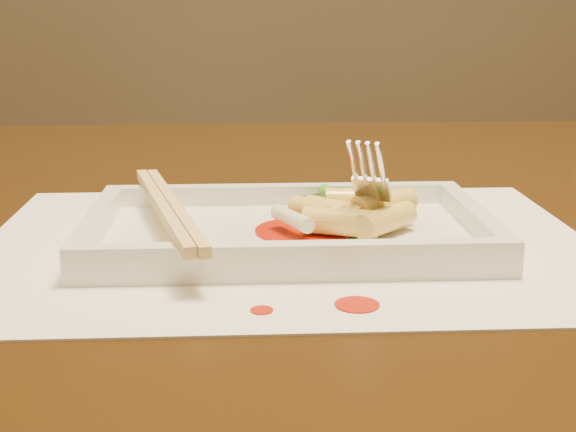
{
  "coord_description": "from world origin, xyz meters",
  "views": [
    {
      "loc": [
        -0.1,
        -0.6,
        0.91
      ],
      "look_at": [
        -0.07,
        -0.09,
        0.77
      ],
      "focal_mm": 50.0,
      "sensor_mm": 36.0,
      "label": 1
    }
  ],
  "objects": [
    {
      "name": "table",
      "position": [
        0.0,
        0.0,
        0.65
      ],
      "size": [
        1.4,
        0.9,
        0.75
      ],
      "color": "black",
      "rests_on": "ground"
    },
    {
      "name": "placemat",
      "position": [
        -0.07,
        -0.09,
        0.75
      ],
      "size": [
        0.4,
        0.3,
        0.0
      ],
      "primitive_type": "cube",
      "color": "white",
      "rests_on": "table"
    },
    {
      "name": "sauce_splatter_a",
      "position": [
        -0.04,
        -0.21,
        0.75
      ],
      "size": [
        0.02,
        0.02,
        0.0
      ],
      "primitive_type": "cylinder",
      "color": "red",
      "rests_on": "placemat"
    },
    {
      "name": "sauce_splatter_b",
      "position": [
        -0.09,
        -0.21,
        0.75
      ],
      "size": [
        0.01,
        0.01,
        0.0
      ],
      "primitive_type": "cylinder",
      "color": "red",
      "rests_on": "placemat"
    },
    {
      "name": "plate_base",
      "position": [
        -0.07,
        -0.09,
        0.76
      ],
      "size": [
        0.26,
        0.16,
        0.01
      ],
      "primitive_type": "cube",
      "color": "white",
      "rests_on": "placemat"
    },
    {
      "name": "plate_rim_far",
      "position": [
        -0.07,
        -0.02,
        0.77
      ],
      "size": [
        0.26,
        0.01,
        0.01
      ],
      "primitive_type": "cube",
      "color": "white",
      "rests_on": "plate_base"
    },
    {
      "name": "plate_rim_near",
      "position": [
        -0.07,
        -0.17,
        0.77
      ],
      "size": [
        0.26,
        0.01,
        0.01
      ],
      "primitive_type": "cube",
      "color": "white",
      "rests_on": "plate_base"
    },
    {
      "name": "plate_rim_left",
      "position": [
        -0.19,
        -0.09,
        0.77
      ],
      "size": [
        0.01,
        0.14,
        0.01
      ],
      "primitive_type": "cube",
      "color": "white",
      "rests_on": "plate_base"
    },
    {
      "name": "plate_rim_right",
      "position": [
        0.06,
        -0.09,
        0.77
      ],
      "size": [
        0.01,
        0.14,
        0.01
      ],
      "primitive_type": "cube",
      "color": "white",
      "rests_on": "plate_base"
    },
    {
      "name": "veg_piece",
      "position": [
        -0.03,
        -0.05,
        0.77
      ],
      "size": [
        0.05,
        0.05,
        0.01
      ],
      "primitive_type": "cube",
      "rotation": [
        0.0,
        0.0,
        0.64
      ],
      "color": "black",
      "rests_on": "plate_base"
    },
    {
      "name": "scallion_white",
      "position": [
        -0.07,
        -0.11,
        0.77
      ],
      "size": [
        0.03,
        0.04,
        0.01
      ],
      "primitive_type": "cylinder",
      "rotation": [
        1.57,
        0.0,
        0.46
      ],
      "color": "#EAEACC",
      "rests_on": "plate_base"
    },
    {
      "name": "scallion_green",
      "position": [
        -0.03,
        -0.07,
        0.77
      ],
      "size": [
        0.03,
        0.08,
        0.01
      ],
      "primitive_type": "cylinder",
      "rotation": [
        1.57,
        0.0,
        0.3
      ],
      "color": "green",
      "rests_on": "plate_base"
    },
    {
      "name": "chopstick_a",
      "position": [
        -0.15,
        -0.09,
        0.78
      ],
      "size": [
        0.06,
        0.2,
        0.01
      ],
      "primitive_type": "cube",
      "rotation": [
        0.0,
        0.0,
        0.24
      ],
      "color": "#E2BD71",
      "rests_on": "plate_rim_near"
    },
    {
      "name": "chopstick_b",
      "position": [
        -0.14,
        -0.09,
        0.78
      ],
      "size": [
        0.06,
        0.2,
        0.01
      ],
      "primitive_type": "cube",
      "rotation": [
        0.0,
        0.0,
        0.24
      ],
      "color": "#E2BD71",
      "rests_on": "plate_rim_near"
    },
    {
      "name": "fork",
      "position": [
        0.0,
        -0.07,
        0.83
      ],
      "size": [
        0.09,
        0.1,
        0.14
      ],
      "primitive_type": null,
      "color": "silver",
      "rests_on": "plate_base"
    },
    {
      "name": "sauce_blob_0",
      "position": [
        -0.06,
        -0.09,
        0.76
      ],
      "size": [
        0.06,
        0.06,
        0.0
      ],
      "primitive_type": "cylinder",
      "color": "red",
      "rests_on": "plate_base"
    },
    {
      "name": "rice_cake_0",
      "position": [
        -0.04,
        -0.09,
        0.77
      ],
      "size": [
        0.05,
        0.05,
        0.02
      ],
      "primitive_type": "cylinder",
      "rotation": [
        1.57,
        0.0,
        0.79
      ],
      "color": "#EFDC6F",
      "rests_on": "plate_base"
    },
    {
      "name": "rice_cake_1",
      "position": [
        -0.04,
        -0.11,
        0.77
      ],
      "size": [
        0.05,
        0.03,
        0.02
      ],
      "primitive_type": "cylinder",
      "rotation": [
        1.57,
        0.0,
        1.23
      ],
      "color": "#EFDC6F",
      "rests_on": "plate_base"
    },
    {
      "name": "rice_cake_2",
      "position": [
        -0.0,
        -0.09,
        0.78
      ],
      "size": [
        0.05,
        0.04,
        0.02
      ],
      "primitive_type": "cylinder",
      "rotation": [
        1.57,
        0.0,
        2.11
      ],
      "color": "#EFDC6F",
      "rests_on": "plate_base"
    },
    {
      "name": "rice_cake_3",
      "position": [
        -0.03,
        -0.09,
        0.77
      ],
      "size": [
        0.04,
        0.03,
        0.02
      ],
      "primitive_type": "cylinder",
      "rotation": [
        1.57,
        0.0,
        2.1
      ],
      "color": "#EFDC6F",
      "rests_on": "plate_base"
    },
    {
      "name": "rice_cake_4",
      "position": [
        -0.05,
        -0.09,
        0.77
      ],
      "size": [
        0.04,
        0.04,
        0.02
      ],
      "primitive_type": "cylinder",
      "rotation": [
        1.57,
        0.0,
        0.79
      ],
      "color": "#EFDC6F",
      "rests_on": "plate_base"
    },
    {
      "name": "rice_cake_5",
      "position": [
        -0.02,
        -0.08,
        0.78
      ],
      "size": [
        0.04,
        0.02,
        0.02
      ],
      "primitive_type": "cylinder",
      "rotation": [
        1.57,
        0.0,
        1.52
      ],
      "color": "#EFDC6F",
      "rests_on": "plate_base"
    },
    {
      "name": "rice_cake_6",
      "position": [
        -0.01,
        -0.11,
        0.77
      ],
      "size": [
        0.05,
        0.05,
        0.02
      ],
      "primitive_type": "cylinder",
      "rotation": [
        1.57,
        0.0,
        2.36
      ],
      "color": "#EFDC6F",
      "rests_on": "plate_base"
    }
  ]
}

